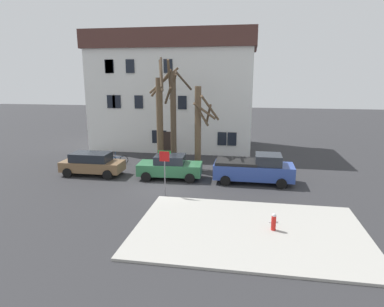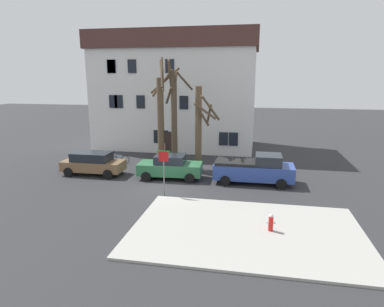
{
  "view_description": "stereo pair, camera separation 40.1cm",
  "coord_description": "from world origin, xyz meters",
  "px_view_note": "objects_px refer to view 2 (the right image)",
  "views": [
    {
      "loc": [
        5.39,
        -19.9,
        7.08
      ],
      "look_at": [
        1.56,
        2.14,
        1.92
      ],
      "focal_mm": 31.23,
      "sensor_mm": 36.0,
      "label": 1
    },
    {
      "loc": [
        5.78,
        -19.83,
        7.08
      ],
      "look_at": [
        1.56,
        2.14,
        1.92
      ],
      "focal_mm": 31.23,
      "sensor_mm": 36.0,
      "label": 2
    }
  ],
  "objects_px": {
    "fire_hydrant": "(271,222)",
    "street_sign_pole": "(164,164)",
    "bicycle_leaning": "(119,159)",
    "car_brown_wagon": "(93,163)",
    "tree_bare_far": "(200,127)",
    "tree_bare_mid": "(174,115)",
    "tree_bare_near": "(162,116)",
    "car_green_sedan": "(170,167)",
    "pickup_truck_blue": "(254,169)",
    "building_main": "(176,90)"
  },
  "relations": [
    {
      "from": "fire_hydrant",
      "to": "street_sign_pole",
      "type": "distance_m",
      "value": 7.43
    },
    {
      "from": "bicycle_leaning",
      "to": "car_brown_wagon",
      "type": "bearing_deg",
      "value": -100.47
    },
    {
      "from": "tree_bare_far",
      "to": "tree_bare_mid",
      "type": "bearing_deg",
      "value": 155.84
    },
    {
      "from": "tree_bare_near",
      "to": "street_sign_pole",
      "type": "bearing_deg",
      "value": -73.71
    },
    {
      "from": "tree_bare_near",
      "to": "street_sign_pole",
      "type": "relative_size",
      "value": 2.97
    },
    {
      "from": "tree_bare_near",
      "to": "tree_bare_far",
      "type": "xyz_separation_m",
      "value": [
        3.19,
        -1.06,
        -0.68
      ]
    },
    {
      "from": "tree_bare_far",
      "to": "car_green_sedan",
      "type": "bearing_deg",
      "value": -128.78
    },
    {
      "from": "car_brown_wagon",
      "to": "fire_hydrant",
      "type": "height_order",
      "value": "car_brown_wagon"
    },
    {
      "from": "tree_bare_mid",
      "to": "street_sign_pole",
      "type": "relative_size",
      "value": 3.04
    },
    {
      "from": "car_green_sedan",
      "to": "bicycle_leaning",
      "type": "relative_size",
      "value": 2.62
    },
    {
      "from": "tree_bare_near",
      "to": "tree_bare_mid",
      "type": "height_order",
      "value": "tree_bare_mid"
    },
    {
      "from": "car_green_sedan",
      "to": "fire_hydrant",
      "type": "bearing_deg",
      "value": -47.87
    },
    {
      "from": "fire_hydrant",
      "to": "bicycle_leaning",
      "type": "xyz_separation_m",
      "value": [
        -11.94,
        10.64,
        -0.18
      ]
    },
    {
      "from": "tree_bare_near",
      "to": "fire_hydrant",
      "type": "xyz_separation_m",
      "value": [
        8.15,
        -10.66,
        -3.54
      ]
    },
    {
      "from": "car_green_sedan",
      "to": "fire_hydrant",
      "type": "xyz_separation_m",
      "value": [
        6.71,
        -7.42,
        -0.31
      ]
    },
    {
      "from": "tree_bare_near",
      "to": "car_green_sedan",
      "type": "bearing_deg",
      "value": -66.03
    },
    {
      "from": "fire_hydrant",
      "to": "bicycle_leaning",
      "type": "bearing_deg",
      "value": 138.3
    },
    {
      "from": "pickup_truck_blue",
      "to": "fire_hydrant",
      "type": "height_order",
      "value": "pickup_truck_blue"
    },
    {
      "from": "tree_bare_mid",
      "to": "tree_bare_far",
      "type": "bearing_deg",
      "value": -24.16
    },
    {
      "from": "tree_bare_far",
      "to": "car_green_sedan",
      "type": "xyz_separation_m",
      "value": [
        -1.75,
        -2.17,
        -2.55
      ]
    },
    {
      "from": "tree_bare_mid",
      "to": "car_green_sedan",
      "type": "relative_size",
      "value": 1.88
    },
    {
      "from": "pickup_truck_blue",
      "to": "bicycle_leaning",
      "type": "xyz_separation_m",
      "value": [
        -11.1,
        3.14,
        -0.6
      ]
    },
    {
      "from": "building_main",
      "to": "car_brown_wagon",
      "type": "bearing_deg",
      "value": -107.58
    },
    {
      "from": "tree_bare_near",
      "to": "tree_bare_far",
      "type": "height_order",
      "value": "tree_bare_near"
    },
    {
      "from": "tree_bare_far",
      "to": "pickup_truck_blue",
      "type": "bearing_deg",
      "value": -27.0
    },
    {
      "from": "building_main",
      "to": "tree_bare_mid",
      "type": "height_order",
      "value": "building_main"
    },
    {
      "from": "tree_bare_far",
      "to": "building_main",
      "type": "bearing_deg",
      "value": 113.35
    },
    {
      "from": "pickup_truck_blue",
      "to": "street_sign_pole",
      "type": "height_order",
      "value": "street_sign_pole"
    },
    {
      "from": "tree_bare_near",
      "to": "fire_hydrant",
      "type": "relative_size",
      "value": 10.16
    },
    {
      "from": "tree_bare_mid",
      "to": "bicycle_leaning",
      "type": "bearing_deg",
      "value": 179.58
    },
    {
      "from": "tree_bare_mid",
      "to": "street_sign_pole",
      "type": "height_order",
      "value": "tree_bare_mid"
    },
    {
      "from": "pickup_truck_blue",
      "to": "bicycle_leaning",
      "type": "bearing_deg",
      "value": 164.19
    },
    {
      "from": "bicycle_leaning",
      "to": "street_sign_pole",
      "type": "bearing_deg",
      "value": -49.5
    },
    {
      "from": "building_main",
      "to": "car_green_sedan",
      "type": "xyz_separation_m",
      "value": [
        2.21,
        -11.35,
        -4.86
      ]
    },
    {
      "from": "tree_bare_near",
      "to": "street_sign_pole",
      "type": "distance_m",
      "value": 7.37
    },
    {
      "from": "tree_bare_mid",
      "to": "tree_bare_far",
      "type": "height_order",
      "value": "tree_bare_mid"
    },
    {
      "from": "building_main",
      "to": "bicycle_leaning",
      "type": "xyz_separation_m",
      "value": [
        -3.02,
        -8.13,
        -5.35
      ]
    },
    {
      "from": "tree_bare_far",
      "to": "street_sign_pole",
      "type": "xyz_separation_m",
      "value": [
        -1.21,
        -5.71,
        -1.44
      ]
    },
    {
      "from": "pickup_truck_blue",
      "to": "fire_hydrant",
      "type": "bearing_deg",
      "value": -83.58
    },
    {
      "from": "car_green_sedan",
      "to": "tree_bare_near",
      "type": "bearing_deg",
      "value": 113.97
    },
    {
      "from": "car_green_sedan",
      "to": "fire_hydrant",
      "type": "height_order",
      "value": "car_green_sedan"
    },
    {
      "from": "tree_bare_mid",
      "to": "car_green_sedan",
      "type": "bearing_deg",
      "value": -81.16
    },
    {
      "from": "car_brown_wagon",
      "to": "tree_bare_near",
      "type": "bearing_deg",
      "value": 37.26
    },
    {
      "from": "tree_bare_mid",
      "to": "tree_bare_far",
      "type": "relative_size",
      "value": 1.34
    },
    {
      "from": "tree_bare_near",
      "to": "pickup_truck_blue",
      "type": "height_order",
      "value": "tree_bare_near"
    },
    {
      "from": "building_main",
      "to": "fire_hydrant",
      "type": "distance_m",
      "value": 21.42
    },
    {
      "from": "building_main",
      "to": "tree_bare_far",
      "type": "distance_m",
      "value": 10.25
    },
    {
      "from": "car_brown_wagon",
      "to": "tree_bare_mid",
      "type": "bearing_deg",
      "value": 31.62
    },
    {
      "from": "tree_bare_near",
      "to": "building_main",
      "type": "bearing_deg",
      "value": 95.45
    },
    {
      "from": "car_green_sedan",
      "to": "street_sign_pole",
      "type": "bearing_deg",
      "value": -81.3
    }
  ]
}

